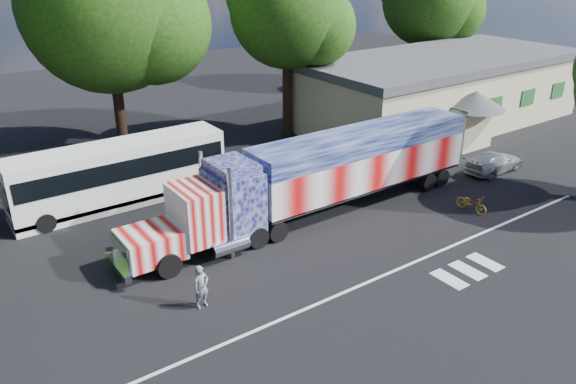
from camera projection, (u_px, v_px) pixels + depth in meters
ground at (326, 252)px, 25.68m from camera, size 100.00×100.00×0.00m
lane_markings at (413, 276)px, 23.76m from camera, size 30.00×2.67×0.01m
semi_truck at (324, 173)px, 28.49m from camera, size 20.22×3.19×4.31m
coach_bus at (120, 173)px, 29.90m from camera, size 11.40×2.65×3.32m
hall_building at (440, 89)px, 43.22m from camera, size 22.40×12.80×5.20m
parked_car at (494, 162)px, 34.47m from camera, size 4.26×1.75×1.23m
woman at (201, 287)px, 21.44m from camera, size 0.71×0.53×1.80m
bicycle at (472, 203)px, 29.37m from camera, size 0.78×1.84×0.94m
tree_far_ne at (431, 0)px, 50.76m from camera, size 8.93×8.51×12.57m
tree_n_mid at (110, 7)px, 34.76m from camera, size 11.27×10.73×14.71m
tree_ne_a at (289, 11)px, 37.96m from camera, size 8.21×7.82×12.67m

